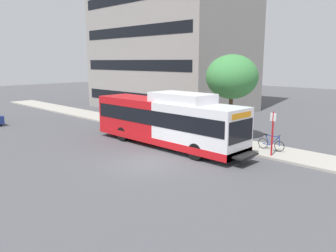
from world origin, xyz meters
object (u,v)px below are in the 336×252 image
bus_stop_sign_pole (273,130)px  street_tree_near_stop (232,77)px  transit_bus (166,121)px  bicycle_parked (271,143)px

bus_stop_sign_pole → street_tree_near_stop: size_ratio=0.44×
transit_bus → bus_stop_sign_pole: 6.78m
transit_bus → street_tree_near_stop: 5.72m
transit_bus → bus_stop_sign_pole: size_ratio=4.71×
transit_bus → bus_stop_sign_pole: transit_bus is taller
bus_stop_sign_pole → street_tree_near_stop: bearing=63.0°
bus_stop_sign_pole → street_tree_near_stop: street_tree_near_stop is taller
bicycle_parked → street_tree_near_stop: street_tree_near_stop is taller
street_tree_near_stop → bus_stop_sign_pole: bearing=-117.0°
bicycle_parked → street_tree_near_stop: size_ratio=0.30×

